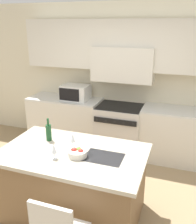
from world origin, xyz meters
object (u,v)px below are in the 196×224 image
at_px(wine_bottle, 49,132).
at_px(wine_glass_far, 73,138).
at_px(fruit_bowl, 77,153).
at_px(wine_glass_near, 54,149).
at_px(microwave, 76,92).
at_px(range_stove, 119,129).

bearing_deg(wine_bottle, wine_glass_far, -11.20).
bearing_deg(fruit_bowl, wine_glass_near, -148.07).
distance_m(microwave, wine_glass_far, 1.87).
relative_size(wine_glass_far, fruit_bowl, 0.80).
bearing_deg(range_stove, wine_glass_far, -95.13).
distance_m(range_stove, wine_glass_near, 2.11).
distance_m(range_stove, wine_bottle, 1.79).
bearing_deg(microwave, range_stove, -1.21).
bearing_deg(fruit_bowl, wine_glass_far, 128.12).
height_order(wine_glass_far, fruit_bowl, wine_glass_far).
bearing_deg(range_stove, wine_bottle, -107.90).
xyz_separation_m(microwave, wine_glass_near, (0.65, -2.04, -0.07)).
height_order(range_stove, microwave, microwave).
height_order(range_stove, wine_bottle, wine_bottle).
xyz_separation_m(wine_bottle, wine_glass_far, (0.37, -0.07, 0.00)).
distance_m(microwave, wine_glass_near, 2.14).
xyz_separation_m(wine_glass_near, fruit_bowl, (0.22, 0.14, -0.07)).
distance_m(wine_glass_near, wine_glass_far, 0.33).
relative_size(wine_bottle, wine_glass_far, 1.72).
distance_m(wine_bottle, wine_glass_near, 0.49).
relative_size(wine_glass_near, wine_glass_far, 1.00).
bearing_deg(wine_glass_near, microwave, 107.79).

